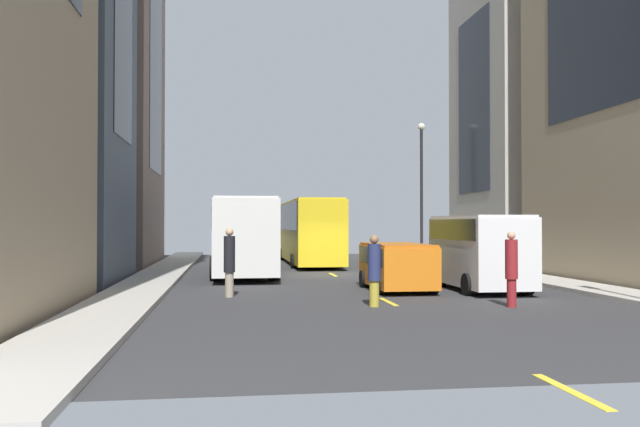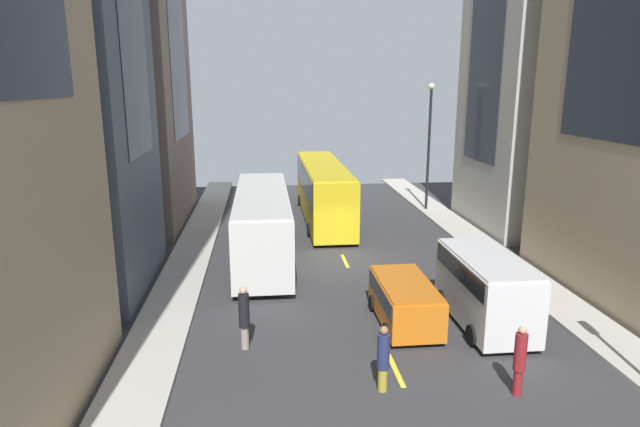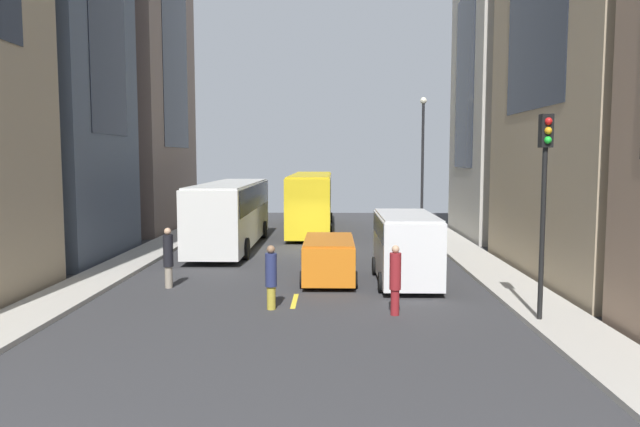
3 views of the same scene
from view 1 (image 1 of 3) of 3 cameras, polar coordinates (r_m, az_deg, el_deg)
name	(u,v)px [view 1 (image 1 of 3)]	position (r m, az deg, el deg)	size (l,w,h in m)	color
ground_plane	(333,275)	(29.98, 1.11, -5.30)	(41.30, 41.30, 0.00)	#333335
sidewalk_west	(160,275)	(29.77, -13.64, -5.16)	(2.02, 44.00, 0.15)	#B2ADA3
sidewalk_east	(495,272)	(32.05, 14.78, -4.85)	(2.02, 44.00, 0.15)	#B2ADA3
lane_stripe_0	(570,391)	(9.96, 20.74, -14.08)	(0.16, 2.00, 0.01)	yellow
lane_stripe_1	(388,302)	(19.71, 5.88, -7.56)	(0.16, 2.00, 0.01)	yellow
lane_stripe_2	(333,275)	(29.98, 1.11, -5.28)	(0.16, 2.00, 0.01)	yellow
lane_stripe_3	(306,262)	(40.36, -1.20, -4.16)	(0.16, 2.00, 0.01)	yellow
lane_stripe_4	(290,254)	(50.79, -2.56, -3.50)	(0.16, 2.00, 0.01)	yellow
building_west_2	(98,58)	(40.69, -18.53, 12.56)	(6.46, 10.82, 23.48)	#7A665B
building_east_2	(547,106)	(40.08, 18.95, 8.77)	(8.75, 8.41, 18.00)	#B7B2A8
city_bus_white	(243,230)	(30.61, -6.63, -1.44)	(2.80, 11.69, 3.35)	silver
streetcar_yellow	(308,227)	(38.40, -1.07, -1.16)	(2.70, 13.10, 3.59)	yellow
delivery_van_white	(480,247)	(23.53, 13.57, -2.78)	(2.25, 5.06, 2.58)	white
car_orange_0	(397,263)	(23.01, 6.63, -4.24)	(2.05, 4.05, 1.61)	orange
pedestrian_waiting_curb	(374,269)	(18.45, 4.68, -4.76)	(0.36, 0.36, 1.99)	gold
pedestrian_crossing_mid	(229,260)	(20.97, -7.80, -4.02)	(0.36, 0.36, 2.16)	gray
pedestrian_crossing_near	(511,267)	(19.03, 16.14, -4.43)	(0.34, 0.34, 2.09)	maroon
streetlamp_near	(421,177)	(41.44, 8.72, 3.09)	(0.44, 0.44, 8.39)	black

